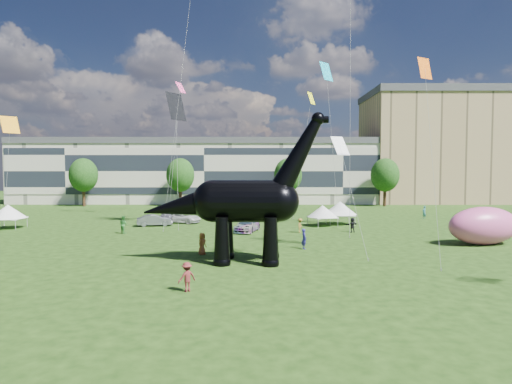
{
  "coord_description": "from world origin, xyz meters",
  "views": [
    {
      "loc": [
        2.13,
        -26.27,
        6.8
      ],
      "look_at": [
        2.1,
        8.0,
        5.0
      ],
      "focal_mm": 30.0,
      "sensor_mm": 36.0,
      "label": 1
    }
  ],
  "objects": [
    {
      "name": "visitors",
      "position": [
        -2.82,
        16.34,
        0.86
      ],
      "size": [
        52.78,
        36.55,
        1.88
      ],
      "color": "black",
      "rests_on": "ground"
    },
    {
      "name": "car_white",
      "position": [
        -7.32,
        27.84,
        0.67
      ],
      "size": [
        5.29,
        3.6,
        1.35
      ],
      "primitive_type": "imported",
      "rotation": [
        0.0,
        0.0,
        1.26
      ],
      "color": "silver",
      "rests_on": "ground"
    },
    {
      "name": "tree_mid_right",
      "position": [
        8.0,
        53.0,
        6.29
      ],
      "size": [
        5.2,
        5.2,
        9.44
      ],
      "color": "#382314",
      "rests_on": "ground"
    },
    {
      "name": "gazebo_near",
      "position": [
        10.12,
        25.11,
        1.76
      ],
      "size": [
        4.63,
        4.63,
        2.51
      ],
      "rotation": [
        0.0,
        0.0,
        0.36
      ],
      "color": "white",
      "rests_on": "ground"
    },
    {
      "name": "tree_far_right",
      "position": [
        26.0,
        53.0,
        6.29
      ],
      "size": [
        5.2,
        5.2,
        9.44
      ],
      "color": "#382314",
      "rests_on": "ground"
    },
    {
      "name": "gazebo_far",
      "position": [
        12.52,
        26.65,
        2.0
      ],
      "size": [
        4.2,
        4.2,
        2.85
      ],
      "rotation": [
        0.0,
        0.0,
        0.03
      ],
      "color": "white",
      "rests_on": "ground"
    },
    {
      "name": "car_silver",
      "position": [
        -9.2,
        27.55,
        0.75
      ],
      "size": [
        1.83,
        4.43,
        1.5
      ],
      "primitive_type": "imported",
      "rotation": [
        0.0,
        0.0,
        0.01
      ],
      "color": "#AAABAF",
      "rests_on": "ground"
    },
    {
      "name": "inflatable_pink",
      "position": [
        22.74,
        12.23,
        1.72
      ],
      "size": [
        7.46,
        4.84,
        3.44
      ],
      "primitive_type": "ellipsoid",
      "rotation": [
        0.0,
        0.0,
        0.22
      ],
      "color": "#DA5497",
      "rests_on": "ground"
    },
    {
      "name": "apartment_block",
      "position": [
        40.0,
        65.0,
        11.0
      ],
      "size": [
        28.0,
        18.0,
        22.0
      ],
      "primitive_type": "cube",
      "color": "tan",
      "rests_on": "ground"
    },
    {
      "name": "tree_far_left",
      "position": [
        -30.0,
        53.0,
        6.29
      ],
      "size": [
        5.2,
        5.2,
        9.44
      ],
      "color": "#382314",
      "rests_on": "ground"
    },
    {
      "name": "tree_mid_left",
      "position": [
        -12.0,
        53.0,
        6.29
      ],
      "size": [
        5.2,
        5.2,
        9.44
      ],
      "color": "#382314",
      "rests_on": "ground"
    },
    {
      "name": "dinosaur_sculpture",
      "position": [
        0.86,
        5.02,
        4.29
      ],
      "size": [
        13.9,
        3.98,
        11.36
      ],
      "rotation": [
        0.0,
        0.0,
        -0.06
      ],
      "color": "black",
      "rests_on": "ground"
    },
    {
      "name": "gazebo_left",
      "position": [
        -26.57,
        22.8,
        1.95
      ],
      "size": [
        4.28,
        4.28,
        2.77
      ],
      "rotation": [
        0.0,
        0.0,
        0.08
      ],
      "color": "white",
      "rests_on": "ground"
    },
    {
      "name": "terrace_row",
      "position": [
        -8.0,
        62.0,
        6.0
      ],
      "size": [
        78.0,
        11.0,
        12.0
      ],
      "primitive_type": "cube",
      "color": "beige",
      "rests_on": "ground"
    },
    {
      "name": "car_grey",
      "position": [
        -10.16,
        24.95,
        0.69
      ],
      "size": [
        4.41,
        2.53,
        1.38
      ],
      "primitive_type": "imported",
      "rotation": [
        0.0,
        0.0,
        1.84
      ],
      "color": "slate",
      "rests_on": "ground"
    },
    {
      "name": "ground",
      "position": [
        0.0,
        0.0,
        0.0
      ],
      "size": [
        220.0,
        220.0,
        0.0
      ],
      "primitive_type": "plane",
      "color": "#16330C",
      "rests_on": "ground"
    },
    {
      "name": "car_dark",
      "position": [
        1.13,
        20.22,
        0.71
      ],
      "size": [
        3.18,
        5.21,
        1.41
      ],
      "primitive_type": "imported",
      "rotation": [
        0.0,
        0.0,
        -0.27
      ],
      "color": "#595960",
      "rests_on": "ground"
    }
  ]
}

